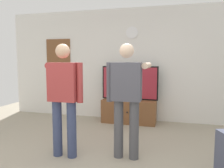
% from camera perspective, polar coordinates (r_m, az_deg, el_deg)
% --- Properties ---
extents(back_wall, '(6.40, 0.10, 2.70)m').
position_cam_1_polar(back_wall, '(5.49, 4.62, 4.97)').
color(back_wall, silver).
rests_on(back_wall, ground_plane).
extents(tv_stand, '(1.24, 0.51, 0.54)m').
position_cam_1_polar(tv_stand, '(5.27, 4.41, -6.91)').
color(tv_stand, brown).
rests_on(tv_stand, ground_plane).
extents(television, '(1.31, 0.07, 0.78)m').
position_cam_1_polar(television, '(5.21, 4.57, 0.29)').
color(television, black).
rests_on(television, tv_stand).
extents(wall_clock, '(0.28, 0.03, 0.28)m').
position_cam_1_polar(wall_clock, '(5.46, 5.15, 12.97)').
color(wall_clock, white).
extents(framed_picture, '(0.67, 0.04, 0.61)m').
position_cam_1_polar(framed_picture, '(6.09, -13.58, 8.24)').
color(framed_picture, brown).
extents(person_standing_nearer_lamp, '(0.61, 0.78, 1.69)m').
position_cam_1_polar(person_standing_nearer_lamp, '(3.38, -12.17, -2.38)').
color(person_standing_nearer_lamp, '#384266').
rests_on(person_standing_nearer_lamp, ground_plane).
extents(person_standing_nearer_couch, '(0.60, 0.78, 1.69)m').
position_cam_1_polar(person_standing_nearer_couch, '(3.26, 3.79, -2.56)').
color(person_standing_nearer_couch, '#4C4C51').
rests_on(person_standing_nearer_couch, ground_plane).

